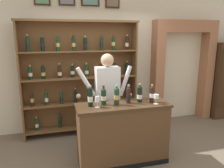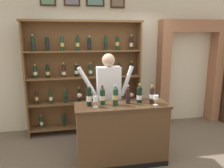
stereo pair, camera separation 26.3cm
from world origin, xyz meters
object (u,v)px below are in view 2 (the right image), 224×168
(wine_shelf, at_px, (84,75))
(tasting_bottle_vin_santo, at_px, (116,96))
(tasting_bottle_rosso, at_px, (152,95))
(tasting_bottle_chianti, at_px, (102,96))
(shopkeeper, at_px, (108,92))
(tasting_bottle_grappa, at_px, (128,95))
(tasting_bottle_riserva, at_px, (89,96))
(wine_glass_center, at_px, (95,99))
(tasting_counter, at_px, (122,134))
(tasting_bottle_brunello, at_px, (139,94))
(wine_glass_right, at_px, (156,98))

(wine_shelf, distance_m, tasting_bottle_vin_santo, 1.34)
(tasting_bottle_vin_santo, height_order, tasting_bottle_rosso, tasting_bottle_vin_santo)
(tasting_bottle_rosso, bearing_deg, tasting_bottle_chianti, 175.64)
(shopkeeper, height_order, tasting_bottle_grappa, shopkeeper)
(tasting_bottle_riserva, height_order, tasting_bottle_rosso, tasting_bottle_riserva)
(wine_glass_center, bearing_deg, tasting_bottle_rosso, 2.37)
(tasting_bottle_riserva, bearing_deg, tasting_bottle_chianti, 6.25)
(shopkeeper, height_order, tasting_bottle_vin_santo, shopkeeper)
(tasting_counter, height_order, wine_glass_center, wine_glass_center)
(tasting_counter, distance_m, tasting_bottle_riserva, 0.81)
(tasting_bottle_riserva, bearing_deg, wine_shelf, 89.24)
(wine_glass_center, bearing_deg, tasting_bottle_brunello, 7.16)
(tasting_bottle_vin_santo, relative_size, tasting_bottle_grappa, 1.06)
(tasting_bottle_riserva, relative_size, tasting_bottle_brunello, 1.05)
(tasting_bottle_grappa, xyz_separation_m, tasting_bottle_rosso, (0.37, -0.04, 0.00))
(tasting_bottle_grappa, relative_size, wine_glass_right, 1.94)
(wine_glass_center, distance_m, wine_glass_right, 0.90)
(tasting_bottle_chianti, distance_m, tasting_bottle_rosso, 0.76)
(tasting_counter, bearing_deg, tasting_bottle_chianti, 170.05)
(tasting_bottle_vin_santo, distance_m, tasting_bottle_brunello, 0.39)
(wine_shelf, height_order, tasting_bottle_riserva, wine_shelf)
(tasting_counter, distance_m, tasting_bottle_chianti, 0.68)
(tasting_bottle_grappa, xyz_separation_m, wine_glass_right, (0.39, -0.15, -0.02))
(wine_shelf, xyz_separation_m, tasting_bottle_rosso, (0.95, -1.29, -0.11))
(tasting_bottle_chianti, height_order, tasting_bottle_brunello, tasting_bottle_brunello)
(tasting_counter, bearing_deg, wine_glass_right, -13.66)
(tasting_bottle_brunello, relative_size, tasting_bottle_rosso, 1.06)
(tasting_bottle_chianti, bearing_deg, tasting_bottle_riserva, -173.75)
(tasting_counter, bearing_deg, tasting_bottle_rosso, -0.87)
(shopkeeper, distance_m, wine_glass_right, 0.87)
(tasting_bottle_chianti, xyz_separation_m, tasting_bottle_grappa, (0.39, -0.02, -0.00))
(tasting_counter, bearing_deg, tasting_bottle_grappa, 18.18)
(tasting_bottle_rosso, height_order, wine_glass_center, tasting_bottle_rosso)
(tasting_counter, bearing_deg, tasting_bottle_riserva, 176.68)
(tasting_counter, distance_m, tasting_bottle_grappa, 0.62)
(tasting_bottle_chianti, height_order, tasting_bottle_grappa, tasting_bottle_chianti)
(wine_shelf, bearing_deg, tasting_bottle_riserva, -90.76)
(shopkeeper, height_order, tasting_bottle_brunello, shopkeeper)
(tasting_bottle_grappa, relative_size, tasting_bottle_brunello, 0.97)
(tasting_bottle_rosso, bearing_deg, wine_glass_center, -177.63)
(tasting_bottle_rosso, bearing_deg, wine_glass_right, -79.33)
(shopkeeper, bearing_deg, wine_glass_center, -117.80)
(tasting_counter, xyz_separation_m, tasting_bottle_riserva, (-0.49, 0.03, 0.64))
(shopkeeper, xyz_separation_m, tasting_bottle_rosso, (0.59, -0.50, 0.05))
(tasting_counter, bearing_deg, tasting_bottle_vin_santo, 179.66)
(tasting_bottle_grappa, height_order, tasting_bottle_brunello, tasting_bottle_brunello)
(tasting_counter, relative_size, shopkeeper, 0.84)
(tasting_bottle_chianti, distance_m, tasting_bottle_brunello, 0.58)
(wine_shelf, bearing_deg, tasting_bottle_vin_santo, -73.62)
(wine_shelf, bearing_deg, tasting_bottle_rosso, -53.69)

